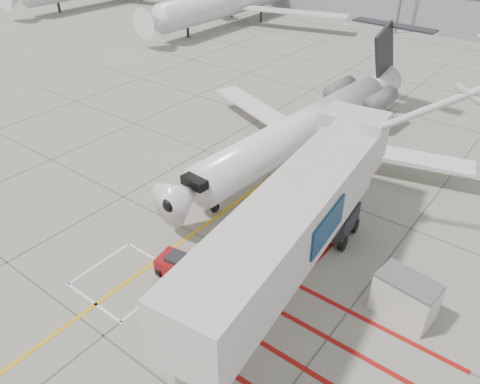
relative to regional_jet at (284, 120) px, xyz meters
The scene contains 8 objects.
ground_plane 13.78m from the regional_jet, 82.24° to the right, with size 260.00×260.00×0.00m, color gray.
regional_jet is the anchor object (origin of this frame).
jet_bridge 12.82m from the regional_jet, 56.97° to the right, with size 9.52×20.10×8.04m, color silver, non-canonical shape.
pushback_tug 12.68m from the regional_jet, 81.93° to the right, with size 2.16×1.35×1.26m, color maroon, non-canonical shape.
baggage_cart 9.94m from the regional_jet, 60.85° to the right, with size 1.97×1.24×1.24m, color slate, non-canonical shape.
ground_power_unit 14.40m from the regional_jet, 33.41° to the right, with size 2.69×1.57×2.13m, color silver, non-canonical shape.
cone_nose 8.09m from the regional_jet, 113.32° to the right, with size 0.35×0.35×0.48m, color orange.
cone_side 10.08m from the regional_jet, 66.34° to the right, with size 0.41×0.41×0.57m, color #F7610D.
Camera 1 is at (13.34, -11.32, 16.72)m, focal length 35.00 mm.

